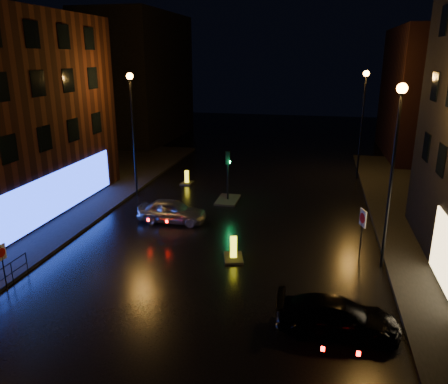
% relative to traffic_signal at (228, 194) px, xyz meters
% --- Properties ---
extents(ground, '(120.00, 120.00, 0.00)m').
position_rel_traffic_signal_xyz_m(ground, '(1.20, -14.00, -0.50)').
color(ground, black).
rests_on(ground, ground).
extents(pavement_left, '(12.00, 44.00, 0.15)m').
position_rel_traffic_signal_xyz_m(pavement_left, '(-12.80, -6.00, -0.43)').
color(pavement_left, black).
rests_on(pavement_left, ground).
extents(building_far_left, '(8.00, 16.00, 14.00)m').
position_rel_traffic_signal_xyz_m(building_far_left, '(-14.80, 21.00, 6.50)').
color(building_far_left, black).
rests_on(building_far_left, ground).
extents(building_far_right, '(8.00, 14.00, 12.00)m').
position_rel_traffic_signal_xyz_m(building_far_right, '(16.20, 18.00, 5.50)').
color(building_far_right, black).
rests_on(building_far_right, ground).
extents(street_lamp_lfar, '(0.44, 0.44, 8.37)m').
position_rel_traffic_signal_xyz_m(street_lamp_lfar, '(-6.60, -0.00, 5.06)').
color(street_lamp_lfar, black).
rests_on(street_lamp_lfar, ground).
extents(street_lamp_rnear, '(0.44, 0.44, 8.37)m').
position_rel_traffic_signal_xyz_m(street_lamp_rnear, '(9.00, -8.00, 5.06)').
color(street_lamp_rnear, black).
rests_on(street_lamp_rnear, ground).
extents(street_lamp_rfar, '(0.44, 0.44, 8.37)m').
position_rel_traffic_signal_xyz_m(street_lamp_rfar, '(9.00, 8.00, 5.06)').
color(street_lamp_rfar, black).
rests_on(street_lamp_rfar, ground).
extents(traffic_signal, '(1.40, 2.40, 3.45)m').
position_rel_traffic_signal_xyz_m(traffic_signal, '(0.00, 0.00, 0.00)').
color(traffic_signal, black).
rests_on(traffic_signal, ground).
extents(silver_hatchback, '(4.03, 1.65, 1.37)m').
position_rel_traffic_signal_xyz_m(silver_hatchback, '(-2.42, -4.55, 0.18)').
color(silver_hatchback, '#B1B5B9').
rests_on(silver_hatchback, ground).
extents(dark_sedan, '(4.35, 1.83, 1.25)m').
position_rel_traffic_signal_xyz_m(dark_sedan, '(6.81, -13.62, 0.12)').
color(dark_sedan, black).
rests_on(dark_sedan, ground).
extents(bollard_near, '(1.21, 1.52, 1.17)m').
position_rel_traffic_signal_xyz_m(bollard_near, '(2.09, -8.66, -0.25)').
color(bollard_near, black).
rests_on(bollard_near, ground).
extents(bollard_far, '(0.85, 1.23, 1.04)m').
position_rel_traffic_signal_xyz_m(bollard_far, '(-3.92, 3.38, -0.27)').
color(bollard_far, black).
rests_on(bollard_far, ground).
extents(road_sign_left, '(0.09, 0.50, 2.04)m').
position_rel_traffic_signal_xyz_m(road_sign_left, '(-6.70, -13.54, 1.03)').
color(road_sign_left, black).
rests_on(road_sign_left, ground).
extents(road_sign_right, '(0.27, 0.59, 2.53)m').
position_rel_traffic_signal_xyz_m(road_sign_right, '(8.05, -7.33, 1.39)').
color(road_sign_right, black).
rests_on(road_sign_right, ground).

